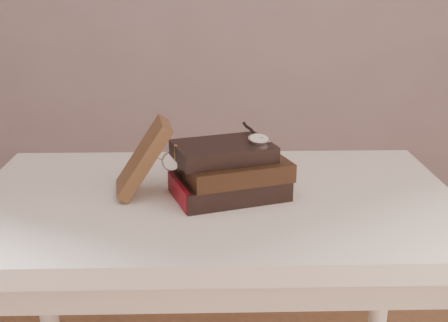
{
  "coord_description": "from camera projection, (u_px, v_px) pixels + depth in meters",
  "views": [
    {
      "loc": [
        -0.01,
        -0.76,
        1.2
      ],
      "look_at": [
        0.02,
        0.35,
        0.82
      ],
      "focal_mm": 46.11,
      "sensor_mm": 36.0,
      "label": 1
    }
  ],
  "objects": [
    {
      "name": "pocket_watch",
      "position": [
        258.0,
        138.0,
        1.17
      ],
      "size": [
        0.06,
        0.15,
        0.02
      ],
      "color": "silver",
      "rests_on": "book_stack"
    },
    {
      "name": "book_stack",
      "position": [
        229.0,
        172.0,
        1.17
      ],
      "size": [
        0.26,
        0.21,
        0.11
      ],
      "color": "black",
      "rests_on": "table"
    },
    {
      "name": "eyeglasses",
      "position": [
        182.0,
        160.0,
        1.21
      ],
      "size": [
        0.12,
        0.13,
        0.04
      ],
      "color": "silver",
      "rests_on": "book_stack"
    },
    {
      "name": "table",
      "position": [
        215.0,
        236.0,
        1.22
      ],
      "size": [
        1.0,
        0.6,
        0.75
      ],
      "color": "white",
      "rests_on": "ground"
    },
    {
      "name": "journal",
      "position": [
        143.0,
        158.0,
        1.17
      ],
      "size": [
        0.13,
        0.12,
        0.16
      ],
      "primitive_type": "cube",
      "rotation": [
        0.0,
        0.59,
        0.16
      ],
      "color": "#402918",
      "rests_on": "table"
    }
  ]
}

